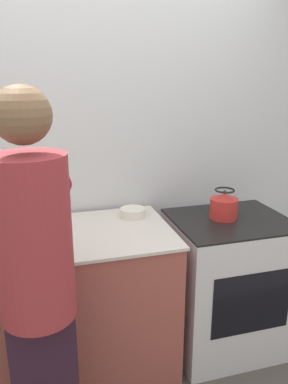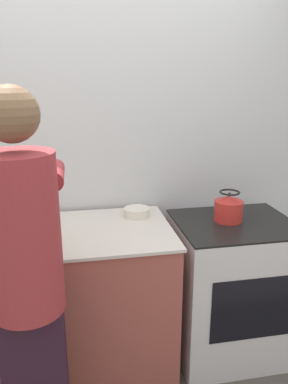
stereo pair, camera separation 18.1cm
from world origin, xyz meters
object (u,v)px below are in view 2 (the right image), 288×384
Objects in this scene: person at (27,277)px; knife at (31,240)px; bowl_prep at (137,212)px; cutting_board at (32,241)px; oven at (231,287)px; kettle at (229,208)px.

knife is (-0.03, 0.45, -0.03)m from person.
knife is at bearing -153.63° from bowl_prep.
oven is at bearing 3.41° from cutting_board.
cutting_board is at bearing -176.59° from oven.
cutting_board is 1.39× the size of knife.
oven is 5.70× the size of bowl_prep.
cutting_board is at bearing 93.48° from person.
bowl_prep is at bearing 24.65° from cutting_board.
cutting_board is 1.61× the size of kettle.
person reaches higher than knife.
cutting_board is 0.70m from bowl_prep.
person is 10.89× the size of bowl_prep.
kettle is (1.19, 0.11, 0.07)m from cutting_board.
knife is at bearing 93.42° from person.
oven is 1.32m from cutting_board.
oven is 0.55m from kettle.
bowl_prep is at bearing 159.88° from oven.
cutting_board is at bearing 96.58° from knife.
kettle reaches higher than oven.
knife is 0.70m from bowl_prep.
knife is 1.19m from kettle.
cutting_board is 1.19m from kettle.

